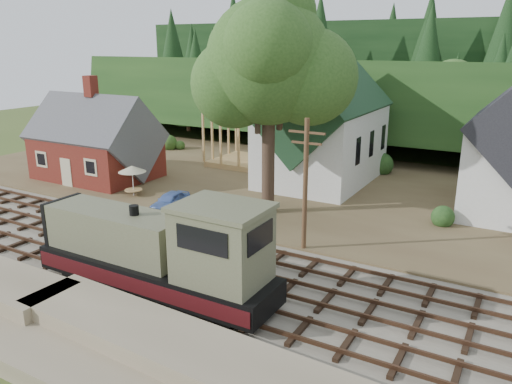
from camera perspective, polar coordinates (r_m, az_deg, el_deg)
The scene contains 16 objects.
ground at distance 29.50m, azimuth -11.51°, elevation -7.59°, with size 140.00×140.00×0.00m, color #384C1E.
embankment at distance 24.54m, azimuth -24.97°, elevation -14.16°, with size 64.00×5.00×1.60m, color #7F7259.
railroad_bed at distance 29.46m, azimuth -11.52°, elevation -7.45°, with size 64.00×11.00×0.16m, color #726B5B.
village_flat at distance 43.71m, azimuth 4.04°, elevation 0.93°, with size 64.00×26.00×0.30m, color brown.
hillside at distance 65.68m, azimuth 13.24°, elevation 5.69°, with size 70.00×28.00×8.00m, color #1E3F19.
ridge at distance 80.96m, azimuth 16.57°, elevation 7.43°, with size 80.00×20.00×12.00m, color black.
depot at distance 46.91m, azimuth -17.81°, elevation 5.10°, with size 10.80×7.41×9.00m.
church at distance 43.35m, azimuth 7.55°, elevation 7.50°, with size 8.40×15.17×13.00m.
timber_frame at distance 49.20m, azimuth -0.18°, elevation 6.46°, with size 8.20×6.20×6.99m.
lattice_tower at distance 53.75m, azimuth 3.11°, elevation 14.55°, with size 3.20×3.20×12.12m.
big_tree at distance 34.09m, azimuth 1.80°, elevation 13.72°, with size 10.90×8.40×14.70m.
telegraph_pole_near at distance 28.59m, azimuth 5.66°, elevation 0.95°, with size 2.20×0.28×8.00m.
locomotive at distance 24.63m, azimuth -10.80°, elevation -6.87°, with size 12.77×3.19×5.08m.
car_blue at distance 36.81m, azimuth -9.79°, elevation -1.01°, with size 1.52×3.77×1.28m, color #5C7EC5.
car_green at distance 48.31m, azimuth -20.48°, elevation 2.35°, with size 1.29×3.69×1.22m, color gray.
patio_set at distance 40.51m, azimuth -13.97°, elevation 2.44°, with size 2.17×2.17×2.41m.
Camera 1 is at (18.12, -20.00, 11.90)m, focal length 35.00 mm.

